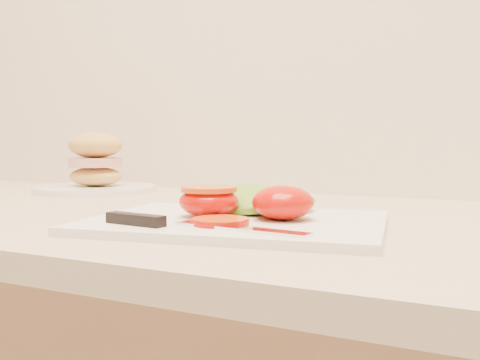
% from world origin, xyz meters
% --- Properties ---
extents(cutting_board, '(0.38, 0.30, 0.01)m').
position_xyz_m(cutting_board, '(-0.29, 1.57, 0.94)').
color(cutting_board, white).
rests_on(cutting_board, counter).
extents(tomato_half_dome, '(0.07, 0.07, 0.04)m').
position_xyz_m(tomato_half_dome, '(-0.24, 1.59, 0.96)').
color(tomato_half_dome, red).
rests_on(tomato_half_dome, cutting_board).
extents(tomato_half_cut, '(0.07, 0.07, 0.04)m').
position_xyz_m(tomato_half_cut, '(-0.33, 1.57, 0.96)').
color(tomato_half_cut, red).
rests_on(tomato_half_cut, cutting_board).
extents(tomato_slice_0, '(0.06, 0.06, 0.01)m').
position_xyz_m(tomato_slice_0, '(-0.28, 1.52, 0.94)').
color(tomato_slice_0, orange).
rests_on(tomato_slice_0, cutting_board).
extents(lettuce_leaf_0, '(0.19, 0.16, 0.03)m').
position_xyz_m(lettuce_leaf_0, '(-0.31, 1.64, 0.95)').
color(lettuce_leaf_0, '#7BBE32').
rests_on(lettuce_leaf_0, cutting_board).
extents(lettuce_leaf_1, '(0.14, 0.13, 0.02)m').
position_xyz_m(lettuce_leaf_1, '(-0.27, 1.65, 0.95)').
color(lettuce_leaf_1, '#7BBE32').
rests_on(lettuce_leaf_1, cutting_board).
extents(knife, '(0.24, 0.05, 0.01)m').
position_xyz_m(knife, '(-0.32, 1.49, 0.94)').
color(knife, silver).
rests_on(knife, cutting_board).
extents(sandwich_plate, '(0.24, 0.24, 0.12)m').
position_xyz_m(sandwich_plate, '(-0.75, 1.85, 0.97)').
color(sandwich_plate, white).
rests_on(sandwich_plate, counter).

